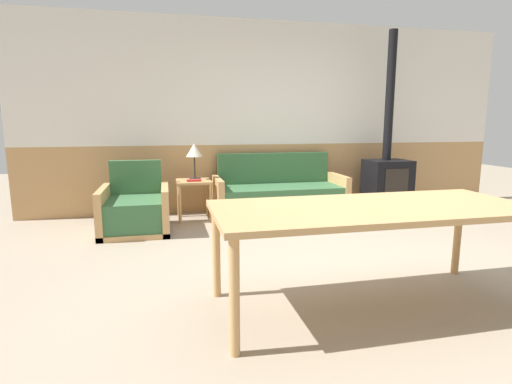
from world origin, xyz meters
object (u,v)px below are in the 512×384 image
at_px(armchair, 135,211).
at_px(wood_stove, 387,172).
at_px(table_lamp, 194,152).
at_px(couch, 279,197).
at_px(side_table, 194,188).
at_px(dining_table, 373,214).

xyz_separation_m(armchair, wood_stove, (3.51, 0.34, 0.33)).
relative_size(armchair, table_lamp, 1.78).
distance_m(armchair, wood_stove, 3.54).
xyz_separation_m(couch, wood_stove, (1.60, -0.10, 0.31)).
bearing_deg(table_lamp, side_table, -107.17).
relative_size(side_table, dining_table, 0.24).
bearing_deg(armchair, couch, 11.49).
height_order(armchair, table_lamp, table_lamp).
bearing_deg(wood_stove, couch, 176.32).
xyz_separation_m(table_lamp, dining_table, (1.00, -2.94, -0.23)).
bearing_deg(armchair, side_table, 29.28).
relative_size(table_lamp, wood_stove, 0.19).
bearing_deg(wood_stove, table_lamp, 176.43).
distance_m(couch, dining_table, 2.90).
bearing_deg(couch, armchair, -166.85).
bearing_deg(dining_table, wood_stove, 57.49).
relative_size(couch, side_table, 3.41).
height_order(couch, table_lamp, table_lamp).
bearing_deg(armchair, dining_table, -55.90).
xyz_separation_m(couch, armchair, (-1.91, -0.45, -0.01)).
bearing_deg(armchair, table_lamp, 32.77).
height_order(table_lamp, dining_table, table_lamp).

